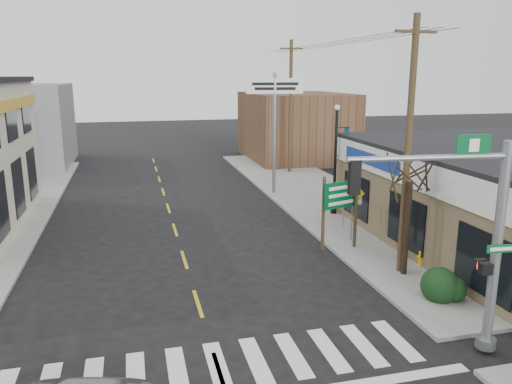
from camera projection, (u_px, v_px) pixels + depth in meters
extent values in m
plane|color=black|center=(220.00, 375.00, 12.15)|extent=(140.00, 140.00, 0.00)
cube|color=gray|center=(343.00, 211.00, 26.55)|extent=(6.00, 38.00, 0.13)
cube|color=gold|center=(184.00, 259.00, 19.70)|extent=(0.12, 56.00, 0.01)
cube|color=silver|center=(217.00, 365.00, 12.53)|extent=(11.00, 2.20, 0.01)
cube|color=brown|center=(296.00, 126.00, 42.67)|extent=(8.00, 10.00, 5.60)
cube|color=slate|center=(8.00, 126.00, 38.98)|extent=(9.00, 10.00, 6.40)
cylinder|color=gray|center=(497.00, 249.00, 12.49)|extent=(0.26, 0.26, 5.47)
cylinder|color=gray|center=(434.00, 159.00, 11.47)|extent=(4.01, 0.15, 0.15)
cube|color=black|center=(361.00, 180.00, 11.13)|extent=(0.26, 0.20, 0.82)
cube|color=#054B23|center=(503.00, 249.00, 12.27)|extent=(0.87, 0.04, 0.20)
cube|color=#054B23|center=(476.00, 146.00, 11.67)|extent=(0.87, 0.05, 0.50)
cube|color=black|center=(487.00, 269.00, 12.50)|extent=(0.29, 0.24, 0.29)
cube|color=#483721|center=(323.00, 214.00, 20.11)|extent=(0.11, 0.11, 3.04)
cube|color=#483721|center=(356.00, 211.00, 20.45)|extent=(0.11, 0.11, 3.04)
cube|color=#064425|center=(341.00, 195.00, 20.05)|extent=(1.74, 0.05, 1.09)
cylinder|color=#E9B904|center=(421.00, 260.00, 18.66)|extent=(0.18, 0.18, 0.49)
sphere|color=#E9B904|center=(421.00, 253.00, 18.60)|extent=(0.19, 0.19, 0.19)
cylinder|color=gray|center=(352.00, 214.00, 21.29)|extent=(0.06, 0.06, 2.37)
cube|color=gold|center=(353.00, 194.00, 21.05)|extent=(1.00, 0.03, 1.00)
cylinder|color=black|center=(335.00, 162.00, 25.23)|extent=(0.14, 0.14, 5.35)
sphere|color=silver|center=(337.00, 108.00, 24.61)|extent=(0.29, 0.29, 0.29)
cube|color=#10484D|center=(346.00, 142.00, 25.13)|extent=(0.02, 0.57, 1.44)
cylinder|color=gray|center=(274.00, 134.00, 29.52)|extent=(0.21, 0.21, 7.10)
cube|color=silver|center=(275.00, 86.00, 28.88)|extent=(3.34, 0.18, 0.89)
cylinder|color=black|center=(407.00, 229.00, 17.61)|extent=(0.21, 0.21, 3.38)
ellipsoid|color=#1A361A|center=(440.00, 285.00, 15.88)|extent=(1.20, 1.20, 0.90)
ellipsoid|color=black|center=(423.00, 234.00, 21.00)|extent=(1.22, 1.22, 0.91)
cylinder|color=#40321C|center=(408.00, 149.00, 17.25)|extent=(0.23, 0.23, 8.96)
cube|color=#40321C|center=(416.00, 31.00, 16.35)|extent=(1.56, 0.10, 0.10)
cylinder|color=#3A2618|center=(290.00, 107.00, 35.84)|extent=(0.24, 0.24, 9.39)
cube|color=#3A2618|center=(291.00, 48.00, 34.90)|extent=(1.63, 0.10, 0.10)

